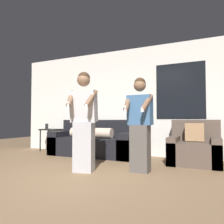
# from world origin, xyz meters

# --- Properties ---
(ground_plane) EXTENTS (14.00, 14.00, 0.00)m
(ground_plane) POSITION_xyz_m (0.00, 0.00, 0.00)
(ground_plane) COLOR #846647
(wall_back) EXTENTS (6.59, 0.07, 2.70)m
(wall_back) POSITION_xyz_m (0.02, 2.96, 1.35)
(wall_back) COLOR silver
(wall_back) RESTS_ON ground_plane
(couch) EXTENTS (2.16, 0.89, 0.88)m
(couch) POSITION_xyz_m (-0.76, 2.48, 0.32)
(couch) COLOR black
(couch) RESTS_ON ground_plane
(armchair) EXTENTS (0.96, 0.90, 0.88)m
(armchair) POSITION_xyz_m (1.59, 2.36, 0.30)
(armchair) COLOR brown
(armchair) RESTS_ON ground_plane
(side_table) EXTENTS (0.56, 0.42, 0.77)m
(side_table) POSITION_xyz_m (-2.30, 2.69, 0.52)
(side_table) COLOR black
(side_table) RESTS_ON ground_plane
(person_left) EXTENTS (0.50, 0.55, 1.69)m
(person_left) POSITION_xyz_m (-0.07, 0.87, 0.86)
(person_left) COLOR #B2B2B7
(person_left) RESTS_ON ground_plane
(person_right) EXTENTS (0.47, 0.46, 1.59)m
(person_right) POSITION_xyz_m (0.80, 1.25, 0.81)
(person_right) COLOR #56514C
(person_right) RESTS_ON ground_plane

